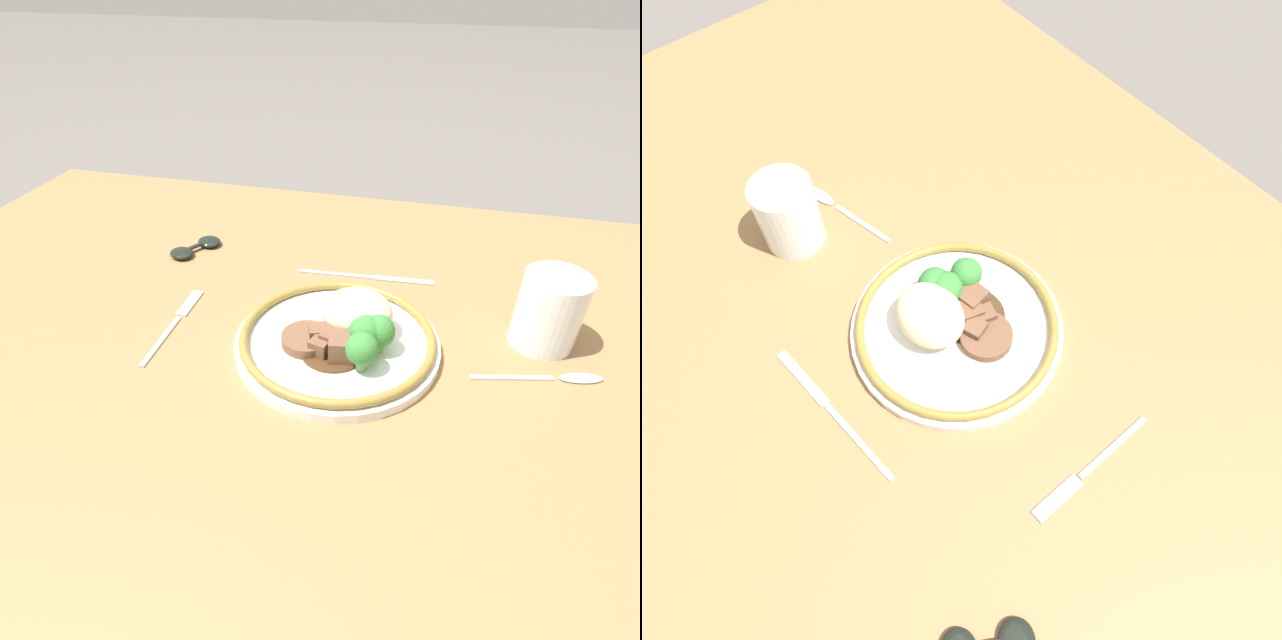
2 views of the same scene
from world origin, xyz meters
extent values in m
plane|color=#5B5651|center=(0.00, 0.00, 0.00)|extent=(8.00, 8.00, 0.00)
cube|color=olive|center=(0.00, 0.00, 0.02)|extent=(1.50, 0.98, 0.04)
cylinder|color=white|center=(0.00, 0.00, 0.05)|extent=(0.26, 0.26, 0.01)
torus|color=olive|center=(0.00, 0.00, 0.06)|extent=(0.25, 0.25, 0.01)
ellipsoid|color=beige|center=(0.02, 0.02, 0.08)|extent=(0.09, 0.08, 0.06)
cylinder|color=brown|center=(-0.04, -0.02, 0.06)|extent=(0.06, 0.06, 0.01)
cylinder|color=#472D19|center=(0.00, -0.02, 0.05)|extent=(0.08, 0.08, 0.00)
cube|color=brown|center=(0.01, -0.03, 0.07)|extent=(0.04, 0.04, 0.03)
cube|color=brown|center=(-0.01, -0.03, 0.06)|extent=(0.03, 0.03, 0.02)
cube|color=brown|center=(0.00, -0.02, 0.07)|extent=(0.03, 0.03, 0.03)
cube|color=brown|center=(0.01, -0.03, 0.06)|extent=(0.03, 0.03, 0.02)
cube|color=brown|center=(0.02, -0.01, 0.06)|extent=(0.03, 0.03, 0.02)
cube|color=brown|center=(-0.02, -0.01, 0.06)|extent=(0.03, 0.03, 0.02)
cylinder|color=#669E51|center=(0.05, -0.01, 0.06)|extent=(0.01, 0.01, 0.01)
sphere|color=#387F38|center=(0.05, -0.01, 0.08)|extent=(0.04, 0.04, 0.04)
cylinder|color=#669E51|center=(0.04, -0.05, 0.06)|extent=(0.01, 0.01, 0.02)
sphere|color=#387F38|center=(0.04, -0.05, 0.08)|extent=(0.04, 0.04, 0.04)
cylinder|color=#669E51|center=(0.04, -0.01, 0.06)|extent=(0.02, 0.02, 0.01)
sphere|color=#387F38|center=(0.04, -0.01, 0.08)|extent=(0.04, 0.04, 0.04)
cylinder|color=orange|center=(0.26, 0.08, 0.07)|extent=(0.07, 0.07, 0.06)
cylinder|color=white|center=(0.26, 0.08, 0.09)|extent=(0.08, 0.08, 0.10)
cube|color=#ADADB2|center=(-0.23, -0.04, 0.04)|extent=(0.01, 0.11, 0.00)
cube|color=#ADADB2|center=(-0.23, 0.04, 0.04)|extent=(0.02, 0.06, 0.00)
cube|color=#ADADB2|center=(-0.04, 0.18, 0.04)|extent=(0.13, 0.02, 0.00)
cube|color=#ADADB2|center=(0.07, 0.18, 0.04)|extent=(0.09, 0.02, 0.00)
cube|color=#ADADB2|center=(0.22, -0.01, 0.04)|extent=(0.10, 0.03, 0.00)
ellipsoid|color=#ADADB2|center=(0.30, 0.01, 0.04)|extent=(0.06, 0.03, 0.01)
ellipsoid|color=black|center=(-0.30, 0.17, 0.05)|extent=(0.05, 0.05, 0.01)
camera|label=1|loc=(0.10, -0.49, 0.45)|focal=28.00mm
camera|label=2|loc=(-0.30, 0.23, 0.72)|focal=35.00mm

